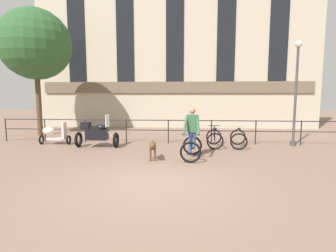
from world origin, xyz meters
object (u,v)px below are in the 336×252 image
dog (153,147)px  parked_bicycle_mid_left (238,139)px  parked_motorcycle (97,134)px  cyclist_with_bike (192,136)px  parked_bicycle_near_lamp (214,138)px  parked_scooter (54,134)px  street_lamp (296,88)px

dog → parked_bicycle_mid_left: bearing=29.7°
parked_motorcycle → parked_bicycle_mid_left: bearing=-85.3°
dog → cyclist_with_bike: bearing=12.2°
cyclist_with_bike → dog: cyclist_with_bike is taller
parked_bicycle_near_lamp → parked_scooter: parked_scooter is taller
dog → parked_scooter: bearing=145.2°
parked_motorcycle → street_lamp: street_lamp is taller
parked_bicycle_mid_left → street_lamp: (2.36, 0.50, 2.06)m
parked_bicycle_mid_left → dog: bearing=45.3°
dog → street_lamp: (5.55, 2.88, 1.96)m
dog → parked_motorcycle: 3.22m
parked_motorcycle → parked_bicycle_near_lamp: bearing=-84.5°
parked_bicycle_near_lamp → street_lamp: 3.94m
parked_bicycle_near_lamp → parked_bicycle_mid_left: size_ratio=0.95×
cyclist_with_bike → street_lamp: size_ratio=0.40×
dog → parked_motorcycle: (-2.56, 1.95, 0.11)m
parked_scooter → street_lamp: (10.16, 0.45, 1.95)m
dog → parked_bicycle_near_lamp: parked_bicycle_near_lamp is taller
parked_bicycle_near_lamp → parked_scooter: (-6.84, 0.05, 0.10)m
cyclist_with_bike → dog: (-1.27, -0.44, -0.31)m
street_lamp → parked_scooter: bearing=-177.4°
parked_motorcycle → parked_scooter: bearing=77.5°
cyclist_with_bike → street_lamp: 5.19m
parked_bicycle_near_lamp → street_lamp: (3.32, 0.50, 2.06)m
parked_bicycle_near_lamp → street_lamp: street_lamp is taller
parked_bicycle_mid_left → parked_scooter: 7.80m
cyclist_with_bike → parked_scooter: (-5.89, 1.98, -0.30)m
parked_motorcycle → street_lamp: bearing=-83.0°
parked_motorcycle → cyclist_with_bike: bearing=-111.0°
cyclist_with_bike → parked_motorcycle: (-3.83, 1.51, -0.20)m
parked_bicycle_mid_left → parked_scooter: parked_scooter is taller
parked_bicycle_near_lamp → dog: bearing=49.6°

